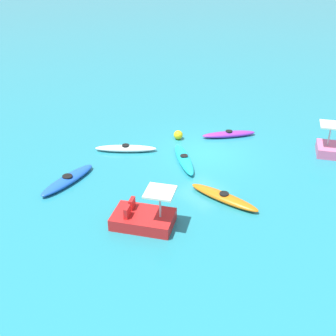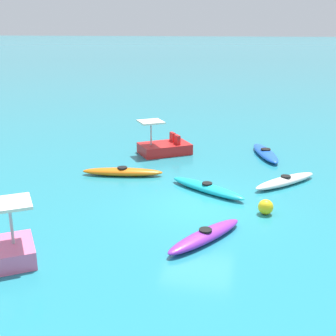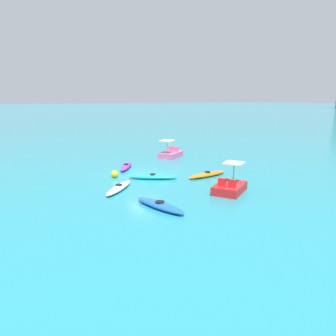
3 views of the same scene
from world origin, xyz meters
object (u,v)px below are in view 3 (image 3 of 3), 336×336
(buoy_yellow, at_px, (115,174))
(kayak_orange, at_px, (207,174))
(kayak_cyan, at_px, (153,177))
(kayak_white, at_px, (119,188))
(pedal_boat_pink, at_px, (171,154))
(kayak_blue, at_px, (160,205))
(pedal_boat_red, at_px, (230,187))
(kayak_purple, at_px, (126,166))

(buoy_yellow, bearing_deg, kayak_orange, 63.79)
(kayak_cyan, xyz_separation_m, buoy_yellow, (-1.66, -2.15, 0.09))
(kayak_white, relative_size, pedal_boat_pink, 0.98)
(kayak_blue, xyz_separation_m, pedal_boat_pink, (-11.92, 7.16, 0.17))
(pedal_boat_pink, bearing_deg, kayak_cyan, -37.40)
(pedal_boat_red, bearing_deg, pedal_boat_pink, 168.71)
(kayak_white, bearing_deg, buoy_yellow, 165.68)
(pedal_boat_red, bearing_deg, kayak_cyan, -151.11)
(kayak_orange, relative_size, kayak_white, 1.24)
(kayak_purple, xyz_separation_m, kayak_white, (5.42, -2.52, -0.00))
(kayak_orange, distance_m, pedal_boat_pink, 7.84)
(kayak_cyan, relative_size, buoy_yellow, 6.29)
(kayak_cyan, relative_size, kayak_white, 1.16)
(kayak_white, xyz_separation_m, pedal_boat_pink, (-7.94, 7.92, 0.17))
(kayak_purple, distance_m, kayak_white, 5.98)
(buoy_yellow, bearing_deg, kayak_cyan, 52.33)
(kayak_orange, bearing_deg, buoy_yellow, -116.21)
(kayak_white, distance_m, buoy_yellow, 3.20)
(kayak_white, height_order, pedal_boat_red, pedal_boat_red)
(kayak_blue, bearing_deg, kayak_white, -169.20)
(kayak_cyan, distance_m, kayak_blue, 5.84)
(kayak_cyan, bearing_deg, kayak_purple, -173.88)
(buoy_yellow, bearing_deg, kayak_purple, 143.41)
(kayak_cyan, height_order, kayak_orange, same)
(pedal_boat_pink, distance_m, buoy_yellow, 8.62)
(kayak_cyan, bearing_deg, kayak_orange, 71.76)
(kayak_purple, height_order, pedal_boat_pink, pedal_boat_pink)
(pedal_boat_red, bearing_deg, kayak_white, -121.52)
(kayak_white, distance_m, pedal_boat_red, 6.62)
(kayak_blue, distance_m, pedal_boat_red, 4.92)
(kayak_cyan, xyz_separation_m, pedal_boat_pink, (-6.51, 4.98, 0.17))
(kayak_blue, distance_m, kayak_orange, 7.23)
(kayak_white, height_order, pedal_boat_pink, pedal_boat_pink)
(kayak_orange, xyz_separation_m, pedal_boat_pink, (-7.73, 1.27, 0.17))
(kayak_blue, relative_size, kayak_white, 1.23)
(kayak_cyan, distance_m, buoy_yellow, 2.72)
(kayak_purple, relative_size, kayak_white, 1.05)
(kayak_orange, height_order, kayak_white, same)
(kayak_blue, relative_size, buoy_yellow, 6.69)
(kayak_blue, relative_size, pedal_boat_red, 1.20)
(pedal_boat_pink, height_order, pedal_boat_red, same)
(pedal_boat_pink, relative_size, pedal_boat_red, 1.00)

